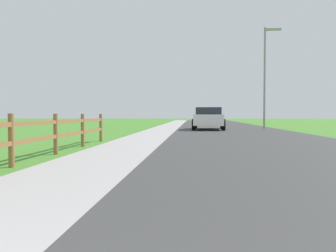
# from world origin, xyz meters

# --- Properties ---
(ground_plane) EXTENTS (120.00, 120.00, 0.00)m
(ground_plane) POSITION_xyz_m (0.00, 25.00, 0.00)
(ground_plane) COLOR #45802B
(road_asphalt) EXTENTS (7.00, 66.00, 0.01)m
(road_asphalt) POSITION_xyz_m (3.50, 27.00, 0.00)
(road_asphalt) COLOR #3A3A3A
(road_asphalt) RESTS_ON ground
(curb_concrete) EXTENTS (6.00, 66.00, 0.01)m
(curb_concrete) POSITION_xyz_m (-3.00, 27.00, 0.00)
(curb_concrete) COLOR #A29E9D
(curb_concrete) RESTS_ON ground
(grass_verge) EXTENTS (5.00, 66.00, 0.00)m
(grass_verge) POSITION_xyz_m (-4.50, 27.00, 0.01)
(grass_verge) COLOR #45802B
(grass_verge) RESTS_ON ground
(rail_fence) EXTENTS (0.11, 12.55, 1.02)m
(rail_fence) POSITION_xyz_m (-2.32, 6.20, 0.59)
(rail_fence) COLOR brown
(rail_fence) RESTS_ON ground
(parked_suv_white) EXTENTS (2.24, 4.60, 1.47)m
(parked_suv_white) POSITION_xyz_m (2.10, 23.08, 0.77)
(parked_suv_white) COLOR white
(parked_suv_white) RESTS_ON ground
(street_lamp) EXTENTS (1.17, 0.20, 7.06)m
(street_lamp) POSITION_xyz_m (6.15, 24.50, 4.15)
(street_lamp) COLOR gray
(street_lamp) RESTS_ON ground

